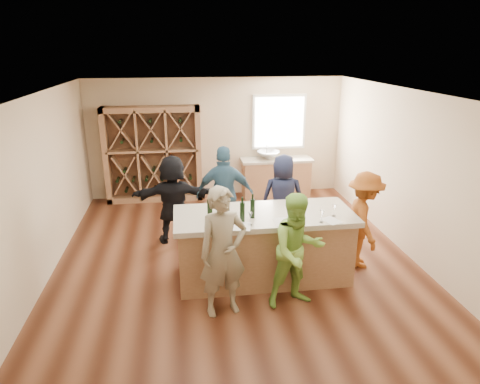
{
  "coord_description": "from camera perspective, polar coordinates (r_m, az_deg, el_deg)",
  "views": [
    {
      "loc": [
        -0.84,
        -6.52,
        3.47
      ],
      "look_at": [
        0.1,
        0.2,
        1.15
      ],
      "focal_mm": 32.0,
      "sensor_mm": 36.0,
      "label": 1
    }
  ],
  "objects": [
    {
      "name": "floor",
      "position": [
        7.46,
        -0.56,
        -9.29
      ],
      "size": [
        6.0,
        7.0,
        0.1
      ],
      "primitive_type": "cube",
      "color": "#5A301D",
      "rests_on": "ground"
    },
    {
      "name": "ceiling",
      "position": [
        6.6,
        -0.64,
        13.48
      ],
      "size": [
        6.0,
        7.0,
        0.1
      ],
      "primitive_type": "cube",
      "color": "white",
      "rests_on": "ground"
    },
    {
      "name": "wall_back",
      "position": [
        10.32,
        -3.15,
        7.28
      ],
      "size": [
        6.0,
        0.1,
        2.8
      ],
      "primitive_type": "cube",
      "color": "beige",
      "rests_on": "ground"
    },
    {
      "name": "wall_front",
      "position": [
        3.72,
        6.7,
        -15.14
      ],
      "size": [
        6.0,
        0.1,
        2.8
      ],
      "primitive_type": "cube",
      "color": "beige",
      "rests_on": "ground"
    },
    {
      "name": "wall_left",
      "position": [
        7.19,
        -25.47,
        0.25
      ],
      "size": [
        0.1,
        7.0,
        2.8
      ],
      "primitive_type": "cube",
      "color": "beige",
      "rests_on": "ground"
    },
    {
      "name": "wall_right",
      "position": [
        7.87,
        22.03,
        2.22
      ],
      "size": [
        0.1,
        7.0,
        2.8
      ],
      "primitive_type": "cube",
      "color": "beige",
      "rests_on": "ground"
    },
    {
      "name": "window_frame",
      "position": [
        10.4,
        5.22,
        9.29
      ],
      "size": [
        1.3,
        0.06,
        1.3
      ],
      "primitive_type": "cube",
      "color": "white",
      "rests_on": "wall_back"
    },
    {
      "name": "window_pane",
      "position": [
        10.37,
        5.27,
        9.26
      ],
      "size": [
        1.18,
        0.01,
        1.18
      ],
      "primitive_type": "cube",
      "color": "white",
      "rests_on": "wall_back"
    },
    {
      "name": "wine_rack",
      "position": [
        10.1,
        -11.52,
        4.92
      ],
      "size": [
        2.2,
        0.45,
        2.2
      ],
      "primitive_type": "cube",
      "color": "#9B6D4A",
      "rests_on": "floor"
    },
    {
      "name": "back_counter_base",
      "position": [
        10.43,
        4.81,
        1.86
      ],
      "size": [
        1.6,
        0.58,
        0.86
      ],
      "primitive_type": "cube",
      "color": "#9B6D4A",
      "rests_on": "floor"
    },
    {
      "name": "back_counter_top",
      "position": [
        10.3,
        4.88,
        4.31
      ],
      "size": [
        1.7,
        0.62,
        0.06
      ],
      "primitive_type": "cube",
      "color": "#B9AC97",
      "rests_on": "back_counter_base"
    },
    {
      "name": "sink",
      "position": [
        10.23,
        3.8,
        4.94
      ],
      "size": [
        0.54,
        0.54,
        0.19
      ],
      "primitive_type": "imported",
      "color": "silver",
      "rests_on": "back_counter_top"
    },
    {
      "name": "faucet",
      "position": [
        10.39,
        3.61,
        5.49
      ],
      "size": [
        0.02,
        0.02,
        0.3
      ],
      "primitive_type": "cylinder",
      "color": "silver",
      "rests_on": "back_counter_top"
    },
    {
      "name": "tasting_counter_base",
      "position": [
        6.7,
        3.16,
        -7.47
      ],
      "size": [
        2.6,
        1.0,
        1.0
      ],
      "primitive_type": "cube",
      "color": "#9B6D4A",
      "rests_on": "floor"
    },
    {
      "name": "tasting_counter_top",
      "position": [
        6.48,
        3.25,
        -3.19
      ],
      "size": [
        2.72,
        1.12,
        0.08
      ],
      "primitive_type": "cube",
      "color": "#B9AC97",
      "rests_on": "tasting_counter_base"
    },
    {
      "name": "wine_bottle_a",
      "position": [
        6.2,
        -4.04,
        -2.27
      ],
      "size": [
        0.08,
        0.08,
        0.32
      ],
      "primitive_type": "cylinder",
      "rotation": [
        0.0,
        0.0,
        -0.07
      ],
      "color": "black",
      "rests_on": "tasting_counter_top"
    },
    {
      "name": "wine_bottle_b",
      "position": [
        6.05,
        -2.62,
        -3.02
      ],
      "size": [
        0.09,
        0.09,
        0.27
      ],
      "primitive_type": "cylinder",
      "rotation": [
        0.0,
        0.0,
        0.36
      ],
      "color": "black",
      "rests_on": "tasting_counter_top"
    },
    {
      "name": "wine_bottle_c",
      "position": [
        6.23,
        -1.75,
        -2.1
      ],
      "size": [
        0.1,
        0.1,
        0.33
      ],
      "primitive_type": "cylinder",
      "rotation": [
        0.0,
        0.0,
        0.24
      ],
      "color": "black",
      "rests_on": "tasting_counter_top"
    },
    {
      "name": "wine_bottle_d",
      "position": [
        6.11,
        0.31,
        -2.69
      ],
      "size": [
        0.09,
        0.09,
        0.29
      ],
      "primitive_type": "cylinder",
      "rotation": [
        0.0,
        0.0,
        0.41
      ],
      "color": "black",
      "rests_on": "tasting_counter_top"
    },
    {
      "name": "wine_bottle_e",
      "position": [
        6.25,
        1.69,
        -2.21
      ],
      "size": [
        0.08,
        0.08,
        0.29
      ],
      "primitive_type": "cylinder",
      "rotation": [
        0.0,
        0.0,
        -0.13
      ],
      "color": "black",
      "rests_on": "tasting_counter_top"
    },
    {
      "name": "wine_glass_a",
      "position": [
        6.01,
        1.38,
        -3.58
      ],
      "size": [
        0.09,
        0.09,
        0.19
      ],
      "primitive_type": "cone",
      "rotation": [
        0.0,
        0.0,
        -0.24
      ],
      "color": "white",
      "rests_on": "tasting_counter_top"
    },
    {
      "name": "wine_glass_c",
      "position": [
        6.21,
        10.83,
        -3.23
      ],
      "size": [
        0.09,
        0.09,
        0.18
      ],
      "primitive_type": "cone",
      "rotation": [
        0.0,
        0.0,
        -0.37
      ],
      "color": "white",
      "rests_on": "tasting_counter_top"
    },
    {
      "name": "wine_glass_d",
      "position": [
        6.36,
        7.87,
        -2.42
      ],
      "size": [
        0.09,
        0.09,
        0.2
      ],
      "primitive_type": "cone",
      "rotation": [
        0.0,
        0.0,
        -0.24
      ],
      "color": "white",
      "rests_on": "tasting_counter_top"
    },
    {
      "name": "wine_glass_e",
      "position": [
        6.48,
        12.43,
        -2.43
      ],
      "size": [
        0.07,
        0.07,
        0.17
      ],
      "primitive_type": "cone",
      "rotation": [
        0.0,
        0.0,
        0.17
      ],
      "color": "white",
      "rests_on": "tasting_counter_top"
    },
    {
      "name": "tasting_menu_a",
      "position": [
        6.0,
        0.29,
        -4.58
      ],
      "size": [
        0.3,
        0.37,
        0.0
      ],
      "primitive_type": "cube",
      "rotation": [
        0.0,
        0.0,
        -0.21
      ],
      "color": "white",
      "rests_on": "tasting_counter_top"
    },
    {
      "name": "tasting_menu_b",
      "position": [
        6.18,
        5.67,
        -3.96
      ],
      "size": [
        0.24,
        0.33,
        0.0
      ],
      "primitive_type": "cube",
      "rotation": [
        0.0,
        0.0,
        -0.04
      ],
      "color": "white",
      "rests_on": "tasting_counter_top"
    },
    {
      "name": "tasting_menu_c",
      "position": [
        6.33,
        12.07,
        -3.74
      ],
      "size": [
        0.31,
        0.35,
        0.0
      ],
      "primitive_type": "cube",
      "rotation": [
        0.0,
        0.0,
        0.41
      ],
      "color": "white",
      "rests_on": "tasting_counter_top"
    },
    {
      "name": "person_near_left",
      "position": [
        5.69,
        -2.27,
        -8.03
      ],
      "size": [
        0.75,
        0.62,
        1.8
      ],
      "primitive_type": "imported",
      "rotation": [
        0.0,
        0.0,
        0.24
      ],
      "color": "gray",
      "rests_on": "floor"
    },
    {
      "name": "person_near_right",
      "position": [
        5.94,
        7.67,
        -7.81
      ],
      "size": [
        0.87,
        0.59,
        1.64
      ],
      "primitive_type": "imported",
      "rotation": [
        0.0,
        0.0,
        0.2
      ],
      "color": "#8CC64C",
      "rests_on": "floor"
    },
    {
      "name": "person_server",
      "position": [
        7.22,
        16.18,
        -3.6
      ],
      "size": [
        0.63,
        1.1,
        1.6
      ],
      "primitive_type": "imported",
      "rotation": [
        0.0,
        0.0,
        1.42
      ],
      "color": "#994C19",
      "rests_on": "floor"
    },
    {
      "name": "person_far_mid",
      "position": [
        7.79,
        -2.03,
        -0.38
      ],
      "size": [
        1.13,
        0.7,
        1.8
      ],
      "primitive_type": "imported",
      "rotation": [
        0.0,
        0.0,
        2.99
      ],
      "color": "#335972",
      "rests_on": "floor"
    },
    {
      "name": "person_far_right",
      "position": [
        7.96,
        5.73,
        -0.73
      ],
      "size": [
        0.87,
        0.65,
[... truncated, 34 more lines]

